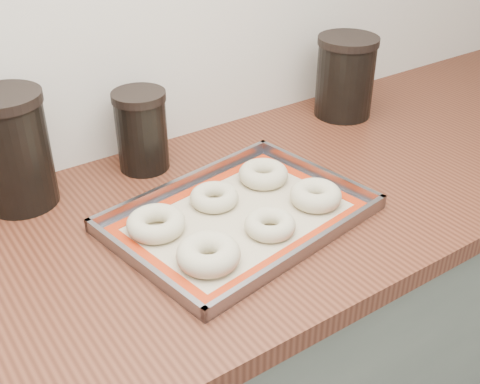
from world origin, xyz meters
TOP-DOWN VIEW (x-y plane):
  - cabinet at (0.00, 1.68)m, footprint 3.00×0.65m
  - countertop at (0.00, 1.68)m, footprint 3.06×0.68m
  - baking_tray at (-0.14, 1.63)m, footprint 0.51×0.40m
  - baking_mat at (-0.14, 1.63)m, footprint 0.46×0.35m
  - bagel_front_left at (-0.26, 1.54)m, footprint 0.14×0.14m
  - bagel_front_mid at (-0.13, 1.56)m, footprint 0.11×0.11m
  - bagel_front_right at (0.00, 1.58)m, footprint 0.10×0.10m
  - bagel_back_left at (-0.29, 1.68)m, footprint 0.14×0.14m
  - bagel_back_mid at (-0.16, 1.69)m, footprint 0.12×0.12m
  - bagel_back_right at (-0.03, 1.71)m, footprint 0.12×0.12m
  - canister_left at (-0.46, 1.92)m, footprint 0.14×0.14m
  - canister_mid at (-0.20, 1.91)m, footprint 0.11×0.11m
  - canister_right at (0.34, 1.88)m, footprint 0.15×0.15m

SIDE VIEW (x-z plane):
  - cabinet at x=0.00m, z-range 0.00..0.86m
  - countertop at x=0.00m, z-range 0.86..0.90m
  - baking_mat at x=-0.14m, z-range 0.90..0.91m
  - baking_tray at x=-0.14m, z-range 0.89..0.92m
  - bagel_back_mid at x=-0.16m, z-range 0.90..0.94m
  - bagel_front_mid at x=-0.13m, z-range 0.90..0.94m
  - bagel_back_left at x=-0.29m, z-range 0.90..0.94m
  - bagel_back_right at x=-0.03m, z-range 0.90..0.94m
  - bagel_front_right at x=0.00m, z-range 0.90..0.94m
  - bagel_front_left at x=-0.26m, z-range 0.90..0.94m
  - canister_mid at x=-0.20m, z-range 0.90..1.07m
  - canister_right at x=0.34m, z-range 0.90..1.10m
  - canister_left at x=-0.46m, z-range 0.90..1.13m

